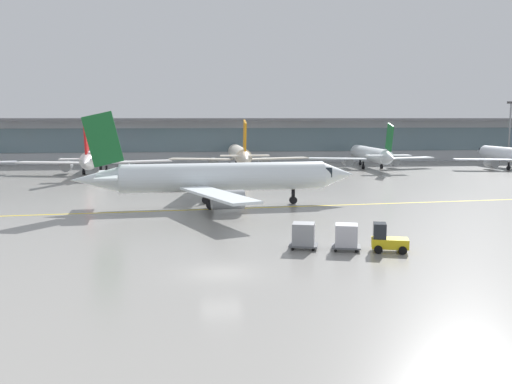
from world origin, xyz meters
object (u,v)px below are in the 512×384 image
gate_airplane_3 (239,155)px  apron_light_mast_1 (510,129)px  gate_airplane_2 (96,158)px  taxiing_regional_jet (221,178)px  baggage_tug (387,240)px  gate_airplane_4 (371,155)px  cargo_dolly_lead (346,236)px  cargo_dolly_trailing (304,235)px

gate_airplane_3 → apron_light_mast_1: size_ratio=2.13×
gate_airplane_2 → taxiing_regional_jet: size_ratio=0.90×
taxiing_regional_jet → baggage_tug: taxiing_regional_jet is taller
gate_airplane_2 → gate_airplane_4: 51.25m
gate_airplane_4 → cargo_dolly_lead: gate_airplane_4 is taller
gate_airplane_2 → cargo_dolly_trailing: bearing=-160.4°
gate_airplane_3 → baggage_tug: gate_airplane_3 is taller
cargo_dolly_trailing → gate_airplane_4: bearing=83.6°
cargo_dolly_lead → cargo_dolly_trailing: size_ratio=1.00×
gate_airplane_4 → apron_light_mast_1: apron_light_mast_1 is taller
taxiing_regional_jet → cargo_dolly_trailing: bearing=-81.9°
taxiing_regional_jet → cargo_dolly_lead: (8.05, -22.07, -2.06)m
gate_airplane_4 → taxiing_regional_jet: (-31.28, -44.26, 0.47)m
taxiing_regional_jet → gate_airplane_3: bearing=77.3°
baggage_tug → apron_light_mast_1: apron_light_mast_1 is taller
gate_airplane_2 → cargo_dolly_trailing: (24.76, -60.43, -1.76)m
gate_airplane_3 → gate_airplane_4: bearing=-90.3°
baggage_tug → cargo_dolly_trailing: 6.03m
gate_airplane_4 → cargo_dolly_lead: size_ratio=10.83×
gate_airplane_2 → taxiing_regional_jet: bearing=-155.9°
gate_airplane_2 → taxiing_regional_jet: taxiing_regional_jet is taller
apron_light_mast_1 → cargo_dolly_lead: bearing=-126.8°
baggage_tug → cargo_dolly_lead: (-2.80, 0.77, 0.16)m
gate_airplane_4 → apron_light_mast_1: bearing=-71.2°
gate_airplane_2 → gate_airplane_4: (51.00, 5.06, -0.17)m
gate_airplane_3 → cargo_dolly_lead: size_ratio=11.52×
gate_airplane_4 → taxiing_regional_jet: 54.20m
baggage_tug → taxiing_regional_jet: bearing=130.8°
cargo_dolly_lead → apron_light_mast_1: 97.36m
taxiing_regional_jet → apron_light_mast_1: (66.23, 55.74, 4.19)m
cargo_dolly_lead → cargo_dolly_trailing: 3.13m
gate_airplane_3 → apron_light_mast_1: 61.65m
gate_airplane_2 → gate_airplane_4: gate_airplane_2 is taller
gate_airplane_2 → gate_airplane_3: (25.52, 5.16, 0.00)m
baggage_tug → cargo_dolly_trailing: (-5.81, 1.60, 0.16)m
cargo_dolly_trailing → baggage_tug: bearing=-0.0°
cargo_dolly_trailing → taxiing_regional_jet: bearing=118.7°
baggage_tug → gate_airplane_4: bearing=88.5°
gate_airplane_4 → cargo_dolly_trailing: 70.58m
gate_airplane_3 → gate_airplane_4: gate_airplane_3 is taller
cargo_dolly_trailing → apron_light_mast_1: (61.19, 76.98, 6.24)m
gate_airplane_2 → gate_airplane_3: size_ratio=1.00×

